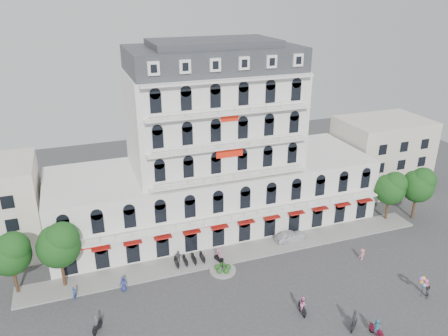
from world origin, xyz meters
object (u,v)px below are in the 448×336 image
balloon_vendor (426,288)px  rider_east (377,328)px  parked_car (290,236)px  rider_west (97,325)px  rider_northeast (354,320)px  rider_center (219,256)px  rider_southwest (303,305)px

balloon_vendor → rider_east: bearing=-161.0°
parked_car → rider_west: (-26.01, -8.73, 0.13)m
parked_car → rider_northeast: size_ratio=1.85×
balloon_vendor → rider_northeast: bearing=-171.8°
rider_northeast → rider_center: (-8.96, 15.30, -0.10)m
rider_northeast → rider_southwest: bearing=-85.0°
rider_northeast → rider_west: bearing=-59.2°
rider_east → rider_center: bearing=19.4°
rider_east → rider_northeast: bearing=33.0°
parked_car → rider_northeast: (-1.86, -17.03, 0.44)m
parked_car → rider_southwest: (-5.59, -13.33, 0.37)m
rider_southwest → rider_center: rider_southwest is taller
rider_east → parked_car: bearing=-13.5°
parked_car → rider_southwest: size_ratio=2.00×
rider_southwest → rider_northeast: size_ratio=0.93×
rider_east → rider_center: (-10.51, 16.83, 0.10)m
rider_east → rider_center: 19.84m
rider_east → balloon_vendor: 9.30m
rider_southwest → rider_center: 12.73m
rider_northeast → rider_center: size_ratio=1.13×
rider_east → rider_southwest: bearing=32.8°
rider_east → balloon_vendor: balloon_vendor is taller
parked_car → balloon_vendor: balloon_vendor is taller
rider_southwest → rider_center: (-5.23, 11.60, -0.03)m
rider_west → rider_southwest: (20.42, -4.60, 0.25)m
rider_west → rider_east: 27.52m
rider_west → rider_east: rider_east is taller
rider_southwest → rider_east: rider_southwest is taller
balloon_vendor → rider_west: bearing=168.8°
rider_northeast → rider_center: rider_northeast is taller
rider_southwest → rider_west: bearing=84.5°
rider_west → rider_northeast: size_ratio=0.85×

